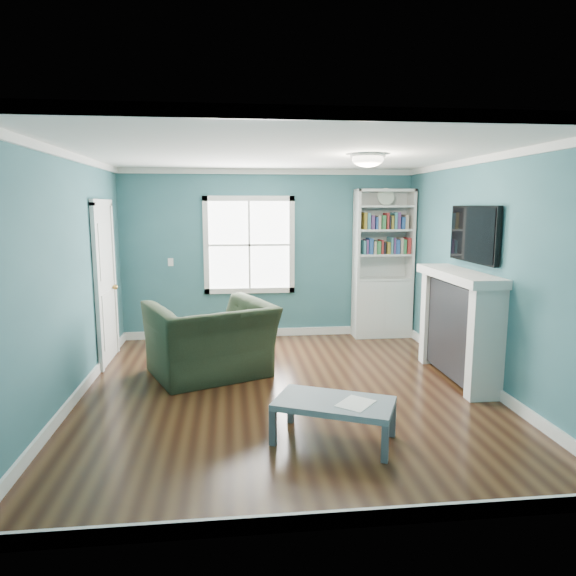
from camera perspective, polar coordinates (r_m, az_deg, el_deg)
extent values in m
plane|color=black|center=(5.84, -0.23, -11.39)|extent=(5.00, 5.00, 0.00)
plane|color=#2E5C66|center=(8.00, -2.16, 3.75)|extent=(4.50, 0.00, 4.50)
plane|color=#2E5C66|center=(3.09, 4.76, -4.89)|extent=(4.50, 0.00, 4.50)
plane|color=#2E5C66|center=(5.74, -23.19, 0.90)|extent=(0.00, 5.00, 5.00)
plane|color=#2E5C66|center=(6.18, 20.99, 1.57)|extent=(0.00, 5.00, 5.00)
plane|color=white|center=(5.50, -0.25, 14.89)|extent=(5.00, 5.00, 0.00)
cube|color=white|center=(8.19, -2.10, -4.93)|extent=(4.50, 0.03, 0.12)
cube|color=white|center=(3.61, 4.42, -24.31)|extent=(4.50, 0.03, 0.12)
cube|color=white|center=(6.02, -22.30, -10.86)|extent=(0.03, 5.00, 0.12)
cube|color=white|center=(6.44, 20.24, -9.43)|extent=(0.03, 5.00, 0.12)
cube|color=white|center=(7.96, -2.21, 12.80)|extent=(4.50, 0.04, 0.08)
cube|color=white|center=(3.06, 5.01, 18.74)|extent=(4.50, 0.04, 0.08)
cube|color=white|center=(5.71, -23.80, 13.52)|extent=(0.04, 5.00, 0.08)
cube|color=white|center=(6.15, 21.50, 13.29)|extent=(0.04, 5.00, 0.08)
cube|color=white|center=(7.96, -4.33, 4.79)|extent=(1.24, 0.01, 1.34)
cube|color=white|center=(7.95, -9.10, 4.69)|extent=(0.08, 0.06, 1.50)
cube|color=white|center=(8.00, 0.42, 4.83)|extent=(0.08, 0.06, 1.50)
cube|color=white|center=(8.03, -4.26, -0.28)|extent=(1.40, 0.06, 0.08)
cube|color=white|center=(7.93, -4.38, 9.90)|extent=(1.40, 0.06, 0.08)
cube|color=white|center=(7.95, -4.32, 4.78)|extent=(1.24, 0.03, 0.03)
cube|color=white|center=(7.95, -4.32, 4.78)|extent=(0.03, 0.03, 1.34)
cube|color=silver|center=(8.24, 10.36, -2.21)|extent=(0.90, 0.35, 0.90)
cube|color=silver|center=(7.98, 7.62, 5.82)|extent=(0.04, 0.35, 1.40)
cube|color=silver|center=(8.23, 13.47, 5.75)|extent=(0.04, 0.35, 1.40)
cube|color=silver|center=(8.26, 10.26, 5.86)|extent=(0.90, 0.02, 1.40)
cube|color=silver|center=(8.09, 10.73, 10.61)|extent=(0.90, 0.35, 0.04)
cube|color=silver|center=(8.16, 10.45, 1.03)|extent=(0.84, 0.33, 0.03)
cube|color=silver|center=(8.12, 10.53, 3.68)|extent=(0.84, 0.33, 0.03)
cube|color=silver|center=(8.09, 10.61, 6.36)|extent=(0.84, 0.33, 0.03)
cube|color=silver|center=(8.09, 10.68, 8.91)|extent=(0.84, 0.33, 0.03)
cube|color=teal|center=(8.09, 10.60, 4.55)|extent=(0.70, 0.25, 0.22)
cube|color=#593366|center=(8.07, 10.67, 7.24)|extent=(0.70, 0.25, 0.22)
cylinder|color=beige|center=(8.04, 10.82, 9.94)|extent=(0.26, 0.06, 0.26)
cube|color=black|center=(6.41, 18.54, -4.42)|extent=(0.30, 1.20, 1.10)
cube|color=black|center=(6.45, 18.29, -6.15)|extent=(0.22, 0.65, 0.70)
cube|color=silver|center=(5.82, 21.13, -5.91)|extent=(0.36, 0.16, 1.20)
cube|color=silver|center=(7.00, 16.10, -3.18)|extent=(0.36, 0.16, 1.20)
cube|color=silver|center=(6.28, 18.51, 1.35)|extent=(0.44, 1.58, 0.10)
cube|color=black|center=(6.30, 19.97, 5.64)|extent=(0.06, 1.10, 0.65)
cube|color=silver|center=(7.11, -19.65, 0.31)|extent=(0.04, 0.80, 2.05)
cube|color=white|center=(6.67, -20.43, -0.27)|extent=(0.05, 0.08, 2.13)
cube|color=white|center=(7.54, -18.80, 0.83)|extent=(0.05, 0.08, 2.13)
cube|color=white|center=(7.03, -20.03, 8.92)|extent=(0.05, 0.98, 0.08)
sphere|color=#BF8C3F|center=(7.39, -18.64, 0.10)|extent=(0.07, 0.07, 0.07)
ellipsoid|color=white|center=(5.76, 8.86, 13.92)|extent=(0.34, 0.34, 0.15)
cylinder|color=white|center=(5.76, 8.87, 14.37)|extent=(0.38, 0.38, 0.03)
cube|color=white|center=(8.02, -12.91, 2.82)|extent=(0.08, 0.01, 0.12)
imported|color=black|center=(6.27, -8.63, -4.35)|extent=(1.61, 1.35, 1.20)
cube|color=#4A5058|center=(4.58, -1.69, -15.25)|extent=(0.07, 0.07, 0.31)
cube|color=#4A5058|center=(4.38, 10.73, -16.63)|extent=(0.07, 0.07, 0.31)
cube|color=#4A5058|center=(5.01, 0.30, -13.03)|extent=(0.07, 0.07, 0.31)
cube|color=#4A5058|center=(4.83, 11.54, -14.12)|extent=(0.07, 0.07, 0.31)
cube|color=slate|center=(4.60, 5.15, -12.66)|extent=(1.15, 0.93, 0.06)
cube|color=white|center=(4.54, 7.52, -12.60)|extent=(0.40, 0.40, 0.00)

